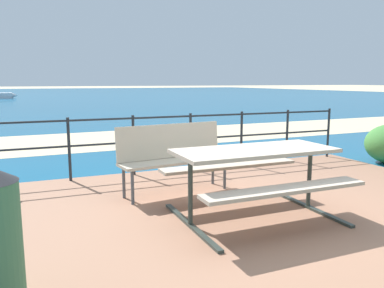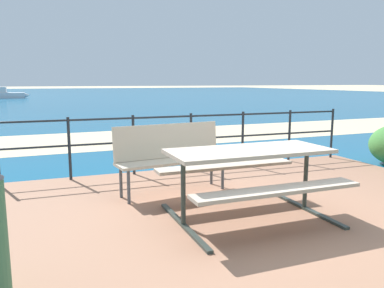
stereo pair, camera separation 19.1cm
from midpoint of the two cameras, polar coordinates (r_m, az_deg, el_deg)
name	(u,v)px [view 1 (the left image)]	position (r m, az deg, el deg)	size (l,w,h in m)	color
ground_plane	(272,220)	(4.50, 10.61, -11.00)	(240.00, 240.00, 0.00)	beige
patio_paving	(272,217)	(4.49, 10.62, -10.64)	(6.40, 5.20, 0.06)	#996B51
sea_water	(57,96)	(43.61, -19.50, 6.76)	(90.00, 90.00, 0.01)	#145B84
beach_strip	(131,138)	(10.66, -9.55, 0.85)	(54.00, 3.42, 0.01)	beige
picnic_table	(254,165)	(4.22, 7.99, -3.04)	(1.77, 1.41, 0.77)	tan
park_bench	(173,152)	(5.16, -3.87, -1.24)	(1.57, 0.62, 0.92)	#BCAD93
railing_fence	(191,135)	(6.47, -1.07, 1.37)	(5.94, 0.04, 0.96)	#1E2328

